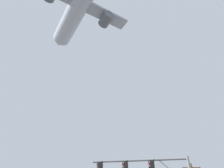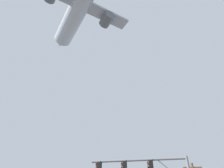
% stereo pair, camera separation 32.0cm
% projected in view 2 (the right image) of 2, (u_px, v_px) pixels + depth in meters
% --- Properties ---
extents(airplane, '(21.17, 26.98, 8.27)m').
position_uv_depth(airplane, '(80.00, 5.00, 46.77)').
color(airplane, '#B7BCC6').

